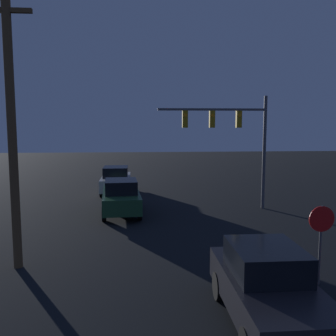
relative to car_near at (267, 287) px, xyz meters
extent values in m
cube|color=black|center=(0.00, -0.05, -0.14)|extent=(1.87, 4.40, 0.79)
cube|color=black|center=(0.00, 0.17, 0.58)|extent=(1.58, 1.93, 0.66)
cylinder|color=black|center=(0.86, 1.31, -0.54)|extent=(0.21, 0.74, 0.74)
cylinder|color=black|center=(-0.85, 1.32, -0.54)|extent=(0.21, 0.74, 0.74)
cube|color=#1E4728|center=(-3.81, 11.05, -0.14)|extent=(2.13, 4.50, 0.79)
cube|color=black|center=(-3.79, 10.83, 0.58)|extent=(1.69, 2.02, 0.66)
cylinder|color=black|center=(-4.74, 12.36, -0.54)|extent=(0.25, 0.75, 0.74)
cylinder|color=black|center=(-3.05, 12.47, -0.54)|extent=(0.25, 0.75, 0.74)
cylinder|color=black|center=(-4.57, 9.64, -0.54)|extent=(0.25, 0.75, 0.74)
cylinder|color=black|center=(-2.87, 9.75, -0.54)|extent=(0.25, 0.75, 0.74)
sphere|color=#F9EFC6|center=(-4.46, 13.23, -0.07)|extent=(0.18, 0.18, 0.18)
sphere|color=#F9EFC6|center=(-3.44, 13.30, -0.07)|extent=(0.18, 0.18, 0.18)
cube|color=beige|center=(-4.39, 16.92, -0.14)|extent=(1.86, 4.39, 0.79)
cube|color=black|center=(-4.39, 16.70, 0.58)|extent=(1.58, 1.93, 0.66)
cylinder|color=black|center=(-5.24, 18.27, -0.54)|extent=(0.21, 0.74, 0.74)
cylinder|color=black|center=(-3.54, 18.28, -0.54)|extent=(0.21, 0.74, 0.74)
cylinder|color=black|center=(-5.24, 15.55, -0.54)|extent=(0.21, 0.74, 0.74)
cylinder|color=black|center=(-3.54, 15.56, -0.54)|extent=(0.21, 0.74, 0.74)
sphere|color=#F9EFC6|center=(-4.90, 19.13, -0.07)|extent=(0.18, 0.18, 0.18)
sphere|color=#F9EFC6|center=(-3.89, 19.13, -0.07)|extent=(0.18, 0.18, 0.18)
cylinder|color=#4C4C51|center=(3.91, 11.74, 2.16)|extent=(0.18, 0.18, 6.12)
cube|color=#4C4C51|center=(1.02, 11.74, 4.48)|extent=(5.79, 0.12, 0.12)
cube|color=#A57F14|center=(2.46, 11.74, 3.97)|extent=(0.28, 0.28, 0.90)
cylinder|color=orange|center=(2.46, 11.59, 4.17)|extent=(0.20, 0.02, 0.20)
cube|color=#A57F14|center=(1.02, 11.74, 3.97)|extent=(0.28, 0.28, 0.90)
cylinder|color=orange|center=(1.02, 11.59, 4.17)|extent=(0.20, 0.02, 0.20)
cube|color=#A57F14|center=(-0.43, 11.74, 3.97)|extent=(0.28, 0.28, 0.90)
cylinder|color=orange|center=(-0.43, 11.59, 4.17)|extent=(0.20, 0.02, 0.20)
cylinder|color=#4C4C51|center=(2.25, 2.00, 0.25)|extent=(0.07, 0.07, 2.32)
cylinder|color=red|center=(2.25, 1.98, 1.04)|extent=(0.74, 0.03, 0.74)
cylinder|color=brown|center=(-6.85, 4.06, 3.55)|extent=(0.28, 0.28, 8.92)
cube|color=brown|center=(-6.85, 4.06, 7.12)|extent=(1.53, 0.14, 0.14)
camera|label=1|loc=(-2.96, -8.00, 3.73)|focal=40.00mm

